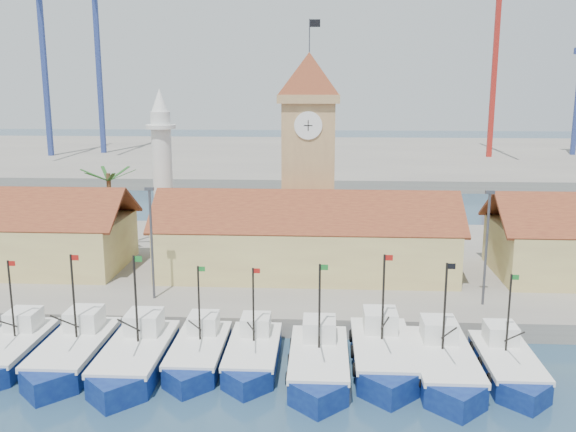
{
  "coord_description": "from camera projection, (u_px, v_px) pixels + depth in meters",
  "views": [
    {
      "loc": [
        1.47,
        -36.24,
        18.81
      ],
      "look_at": [
        -1.57,
        18.0,
        7.08
      ],
      "focal_mm": 40.0,
      "sensor_mm": 36.0,
      "label": 1
    }
  ],
  "objects": [
    {
      "name": "ground",
      "position": [
        297.0,
        390.0,
        39.42
      ],
      "size": [
        400.0,
        400.0,
        0.0
      ],
      "primitive_type": "plane",
      "color": "#1C394D",
      "rests_on": "ground"
    },
    {
      "name": "quay",
      "position": [
        307.0,
        266.0,
        62.69
      ],
      "size": [
        140.0,
        32.0,
        1.5
      ],
      "primitive_type": "cube",
      "color": "gray",
      "rests_on": "ground"
    },
    {
      "name": "terminal",
      "position": [
        317.0,
        157.0,
        146.56
      ],
      "size": [
        240.0,
        80.0,
        2.0
      ],
      "primitive_type": "cube",
      "color": "gray",
      "rests_on": "ground"
    },
    {
      "name": "boat_1",
      "position": [
        10.0,
        352.0,
        43.07
      ],
      "size": [
        3.53,
        9.67,
        7.31
      ],
      "color": "navy",
      "rests_on": "ground"
    },
    {
      "name": "boat_2",
      "position": [
        72.0,
        355.0,
        42.52
      ],
      "size": [
        3.81,
        10.43,
        7.89
      ],
      "color": "navy",
      "rests_on": "ground"
    },
    {
      "name": "boat_3",
      "position": [
        134.0,
        360.0,
        41.74
      ],
      "size": [
        3.88,
        10.63,
        8.04
      ],
      "color": "navy",
      "rests_on": "ground"
    },
    {
      "name": "boat_4",
      "position": [
        198.0,
        355.0,
        42.72
      ],
      "size": [
        3.39,
        9.29,
        7.03
      ],
      "color": "navy",
      "rests_on": "ground"
    },
    {
      "name": "boat_5",
      "position": [
        253.0,
        356.0,
        42.51
      ],
      "size": [
        3.36,
        9.2,
        6.96
      ],
      "color": "navy",
      "rests_on": "ground"
    },
    {
      "name": "boat_6",
      "position": [
        319.0,
        366.0,
        40.96
      ],
      "size": [
        3.72,
        10.18,
        7.71
      ],
      "color": "navy",
      "rests_on": "ground"
    },
    {
      "name": "boat_7",
      "position": [
        383.0,
        357.0,
        42.14
      ],
      "size": [
        3.86,
        10.58,
        8.0
      ],
      "color": "navy",
      "rests_on": "ground"
    },
    {
      "name": "boat_8",
      "position": [
        444.0,
        368.0,
        40.67
      ],
      "size": [
        3.8,
        10.4,
        7.87
      ],
      "color": "navy",
      "rests_on": "ground"
    },
    {
      "name": "boat_9",
      "position": [
        509.0,
        367.0,
        40.91
      ],
      "size": [
        3.4,
        9.3,
        7.04
      ],
      "color": "navy",
      "rests_on": "ground"
    },
    {
      "name": "hall_center",
      "position": [
        306.0,
        245.0,
        58.1
      ],
      "size": [
        27.04,
        10.13,
        7.61
      ],
      "color": "#D8CB76",
      "rests_on": "quay"
    },
    {
      "name": "clock_tower",
      "position": [
        309.0,
        150.0,
        62.27
      ],
      "size": [
        5.8,
        5.8,
        22.7
      ],
      "color": "tan",
      "rests_on": "quay"
    },
    {
      "name": "minaret",
      "position": [
        162.0,
        169.0,
        65.51
      ],
      "size": [
        3.0,
        3.0,
        16.3
      ],
      "color": "silver",
      "rests_on": "quay"
    },
    {
      "name": "palm_tree",
      "position": [
        110.0,
        205.0,
        64.57
      ],
      "size": [
        5.6,
        5.03,
        8.39
      ],
      "color": "brown",
      "rests_on": "quay"
    },
    {
      "name": "lamp_posts",
      "position": [
        310.0,
        240.0,
        49.74
      ],
      "size": [
        80.7,
        0.25,
        9.03
      ],
      "color": "#3F3F44",
      "rests_on": "quay"
    },
    {
      "name": "crane_blue_far",
      "position": [
        39.0,
        42.0,
        134.78
      ],
      "size": [
        1.0,
        36.28,
        43.09
      ],
      "color": "navy",
      "rests_on": "terminal"
    },
    {
      "name": "crane_blue_near",
      "position": [
        95.0,
        41.0,
        140.58
      ],
      "size": [
        1.0,
        32.4,
        44.63
      ],
      "color": "navy",
      "rests_on": "terminal"
    },
    {
      "name": "crane_red_right",
      "position": [
        499.0,
        32.0,
        132.49
      ],
      "size": [
        1.0,
        33.95,
        47.01
      ],
      "color": "#AD211A",
      "rests_on": "terminal"
    }
  ]
}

